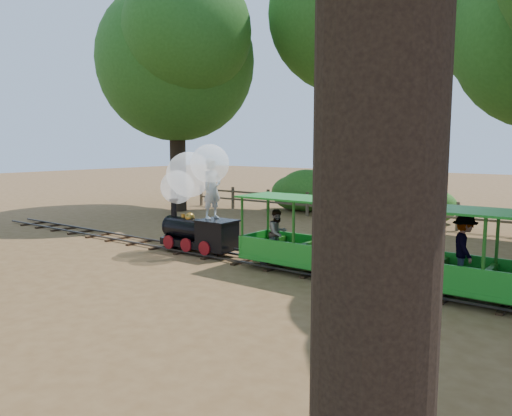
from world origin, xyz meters
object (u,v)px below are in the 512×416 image
Objects in this scene: carriage_front at (305,242)px; fence at (375,208)px; locomotive at (194,191)px; carriage_rear at (485,263)px.

fence is (-1.79, 8.01, -0.15)m from carriage_front.
carriage_rear is at bearing 0.02° from locomotive.
locomotive is 3.71m from carriage_front.
carriage_front reaches higher than fence.
locomotive is 0.95× the size of carriage_front.
carriage_rear is (3.83, 0.09, 0.04)m from carriage_front.
carriage_rear is at bearing 1.38° from carriage_front.
locomotive reaches higher than carriage_rear.
fence is (1.79, 7.92, -1.12)m from locomotive.
carriage_front is at bearing -77.41° from fence.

